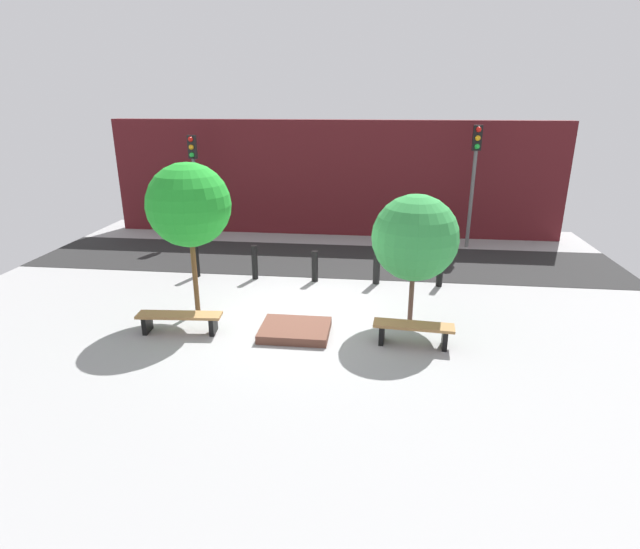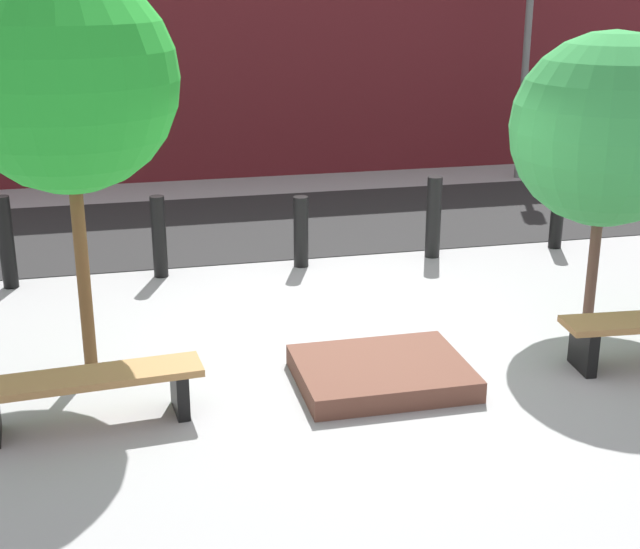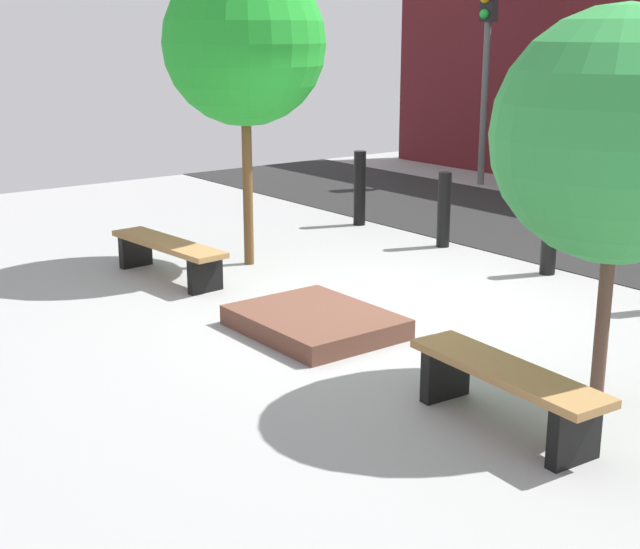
{
  "view_description": "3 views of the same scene",
  "coord_description": "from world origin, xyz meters",
  "px_view_note": "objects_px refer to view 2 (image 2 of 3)",
  "views": [
    {
      "loc": [
        1.65,
        -10.38,
        4.71
      ],
      "look_at": [
        0.45,
        -0.15,
        1.12
      ],
      "focal_mm": 28.0,
      "sensor_mm": 36.0,
      "label": 1
    },
    {
      "loc": [
        -2.13,
        -7.6,
        3.38
      ],
      "look_at": [
        -0.54,
        -0.84,
        1.03
      ],
      "focal_mm": 50.0,
      "sensor_mm": 36.0,
      "label": 2
    },
    {
      "loc": [
        6.25,
        -5.58,
        2.7
      ],
      "look_at": [
        0.18,
        -0.95,
        0.6
      ],
      "focal_mm": 50.0,
      "sensor_mm": 36.0,
      "label": 3
    }
  ],
  "objects_px": {
    "bench_left": "(87,388)",
    "tree_behind_left_bench": "(66,81)",
    "bollard_far_right": "(557,214)",
    "bollard_left": "(159,237)",
    "bollard_right": "(434,217)",
    "planter_bed": "(382,373)",
    "traffic_light_mid_west": "(529,14)",
    "bollard_far_left": "(6,242)",
    "bollard_center": "(301,232)",
    "tree_behind_right_bench": "(607,130)"
  },
  "relations": [
    {
      "from": "bench_left",
      "to": "bollard_far_left",
      "type": "xyz_separation_m",
      "value": [
        -0.9,
        3.54,
        0.22
      ]
    },
    {
      "from": "bollard_far_left",
      "to": "bollard_far_right",
      "type": "distance_m",
      "value": 6.73
    },
    {
      "from": "bollard_center",
      "to": "bollard_right",
      "type": "xyz_separation_m",
      "value": [
        1.68,
        0.0,
        0.08
      ]
    },
    {
      "from": "tree_behind_left_bench",
      "to": "tree_behind_right_bench",
      "type": "height_order",
      "value": "tree_behind_left_bench"
    },
    {
      "from": "traffic_light_mid_west",
      "to": "bollard_far_left",
      "type": "bearing_deg",
      "value": -153.81
    },
    {
      "from": "bench_left",
      "to": "bollard_far_right",
      "type": "relative_size",
      "value": 2.01
    },
    {
      "from": "planter_bed",
      "to": "bollard_right",
      "type": "bearing_deg",
      "value": 63.27
    },
    {
      "from": "tree_behind_left_bench",
      "to": "bollard_right",
      "type": "height_order",
      "value": "tree_behind_left_bench"
    },
    {
      "from": "planter_bed",
      "to": "bollard_left",
      "type": "relative_size",
      "value": 1.51
    },
    {
      "from": "bench_left",
      "to": "bollard_far_left",
      "type": "distance_m",
      "value": 3.66
    },
    {
      "from": "bollard_far_right",
      "to": "traffic_light_mid_west",
      "type": "relative_size",
      "value": 0.23
    },
    {
      "from": "tree_behind_left_bench",
      "to": "bollard_left",
      "type": "xyz_separation_m",
      "value": [
        0.78,
        2.47,
        -2.07
      ]
    },
    {
      "from": "bench_left",
      "to": "tree_behind_left_bench",
      "type": "bearing_deg",
      "value": 85.55
    },
    {
      "from": "bench_left",
      "to": "bollard_far_right",
      "type": "xyz_separation_m",
      "value": [
        5.83,
        3.54,
        0.14
      ]
    },
    {
      "from": "bollard_far_left",
      "to": "bollard_center",
      "type": "relative_size",
      "value": 1.22
    },
    {
      "from": "tree_behind_left_bench",
      "to": "bollard_left",
      "type": "distance_m",
      "value": 3.31
    },
    {
      "from": "bollard_far_right",
      "to": "bollard_right",
      "type": "bearing_deg",
      "value": 180.0
    },
    {
      "from": "tree_behind_left_bench",
      "to": "bollard_far_right",
      "type": "distance_m",
      "value": 6.67
    },
    {
      "from": "tree_behind_right_bench",
      "to": "bollard_far_left",
      "type": "relative_size",
      "value": 2.74
    },
    {
      "from": "tree_behind_right_bench",
      "to": "bollard_center",
      "type": "bearing_deg",
      "value": 134.92
    },
    {
      "from": "bench_left",
      "to": "bollard_left",
      "type": "distance_m",
      "value": 3.63
    },
    {
      "from": "bollard_left",
      "to": "bench_left",
      "type": "bearing_deg",
      "value": -102.4
    },
    {
      "from": "bollard_far_right",
      "to": "planter_bed",
      "type": "bearing_deg",
      "value": -135.2
    },
    {
      "from": "bollard_left",
      "to": "planter_bed",
      "type": "bearing_deg",
      "value": -63.27
    },
    {
      "from": "bollard_far_left",
      "to": "bollard_left",
      "type": "bearing_deg",
      "value": 0.0
    },
    {
      "from": "tree_behind_left_bench",
      "to": "bollard_right",
      "type": "bearing_deg",
      "value": 30.78
    },
    {
      "from": "tree_behind_left_bench",
      "to": "bollard_far_right",
      "type": "xyz_separation_m",
      "value": [
        5.83,
        2.47,
        -2.1
      ]
    },
    {
      "from": "bench_left",
      "to": "tree_behind_left_bench",
      "type": "xyz_separation_m",
      "value": [
        0.0,
        1.07,
        2.24
      ]
    },
    {
      "from": "planter_bed",
      "to": "tree_behind_left_bench",
      "type": "xyz_separation_m",
      "value": [
        -2.46,
        0.87,
        2.46
      ]
    },
    {
      "from": "planter_bed",
      "to": "traffic_light_mid_west",
      "type": "distance_m",
      "value": 9.09
    },
    {
      "from": "bollard_far_left",
      "to": "bollard_right",
      "type": "xyz_separation_m",
      "value": [
        5.05,
        0.0,
        -0.02
      ]
    },
    {
      "from": "tree_behind_left_bench",
      "to": "tree_behind_right_bench",
      "type": "relative_size",
      "value": 1.2
    },
    {
      "from": "planter_bed",
      "to": "bench_left",
      "type": "bearing_deg",
      "value": -175.35
    },
    {
      "from": "bench_left",
      "to": "bollard_center",
      "type": "bearing_deg",
      "value": 50.75
    },
    {
      "from": "bollard_right",
      "to": "traffic_light_mid_west",
      "type": "relative_size",
      "value": 0.26
    },
    {
      "from": "bollard_far_left",
      "to": "bollard_right",
      "type": "distance_m",
      "value": 5.05
    },
    {
      "from": "tree_behind_right_bench",
      "to": "traffic_light_mid_west",
      "type": "bearing_deg",
      "value": 70.75
    },
    {
      "from": "bollard_center",
      "to": "bollard_left",
      "type": "bearing_deg",
      "value": 180.0
    },
    {
      "from": "tree_behind_right_bench",
      "to": "bollard_far_left",
      "type": "bearing_deg",
      "value": 157.04
    },
    {
      "from": "bollard_right",
      "to": "traffic_light_mid_west",
      "type": "bearing_deg",
      "value": 52.68
    },
    {
      "from": "bollard_center",
      "to": "bollard_far_right",
      "type": "xyz_separation_m",
      "value": [
        3.37,
        0.0,
        0.02
      ]
    },
    {
      "from": "planter_bed",
      "to": "bollard_center",
      "type": "bearing_deg",
      "value": 90.0
    },
    {
      "from": "bollard_center",
      "to": "bollard_far_left",
      "type": "bearing_deg",
      "value": 180.0
    },
    {
      "from": "bollard_left",
      "to": "bollard_right",
      "type": "height_order",
      "value": "bollard_right"
    },
    {
      "from": "planter_bed",
      "to": "tree_behind_left_bench",
      "type": "relative_size",
      "value": 0.42
    },
    {
      "from": "tree_behind_left_bench",
      "to": "tree_behind_right_bench",
      "type": "xyz_separation_m",
      "value": [
        4.92,
        -0.0,
        -0.59
      ]
    },
    {
      "from": "traffic_light_mid_west",
      "to": "tree_behind_left_bench",
      "type": "bearing_deg",
      "value": -138.08
    },
    {
      "from": "bollard_center",
      "to": "tree_behind_right_bench",
      "type": "bearing_deg",
      "value": -45.08
    },
    {
      "from": "planter_bed",
      "to": "bollard_far_left",
      "type": "distance_m",
      "value": 4.76
    },
    {
      "from": "traffic_light_mid_west",
      "to": "planter_bed",
      "type": "bearing_deg",
      "value": -122.78
    }
  ]
}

